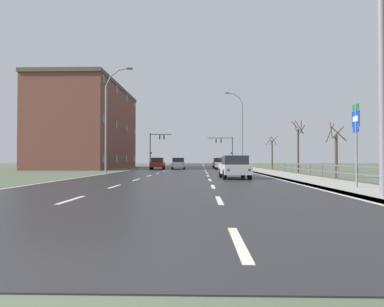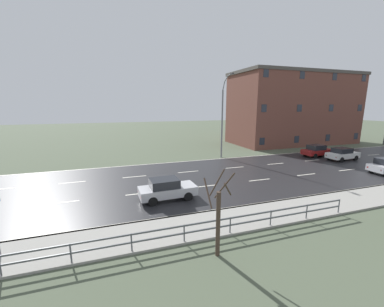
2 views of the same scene
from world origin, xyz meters
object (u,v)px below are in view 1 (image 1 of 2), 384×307
car_far_right (219,163)px  car_far_left (234,167)px  traffic_signal_left (155,144)px  street_lamp_midground (241,131)px  street_lamp_left_bank (108,122)px  traffic_signal_right (226,146)px  car_near_right (222,163)px  car_mid_centre (158,163)px  highway_sign (356,135)px  brick_building (89,128)px  car_distant (178,163)px  street_lamp_foreground (375,29)px

car_far_right → car_far_left: (-0.52, -30.34, 0.00)m
traffic_signal_left → street_lamp_midground: bearing=-48.9°
street_lamp_left_bank → traffic_signal_right: 35.65m
street_lamp_midground → car_near_right: 5.68m
traffic_signal_left → car_mid_centre: size_ratio=1.53×
highway_sign → brick_building: 43.40m
street_lamp_left_bank → car_far_right: bearing=59.6°
car_mid_centre → car_far_left: 23.74m
highway_sign → car_near_right: highway_sign is taller
car_distant → street_lamp_foreground: bearing=-79.5°
street_lamp_foreground → car_far_left: bearing=105.4°
street_lamp_left_bank → brick_building: bearing=113.8°
street_lamp_midground → highway_sign: street_lamp_midground is taller
car_far_right → street_lamp_left_bank: bearing=-120.0°
street_lamp_foreground → street_lamp_left_bank: street_lamp_foreground is taller
traffic_signal_left → car_mid_centre: 19.32m
traffic_signal_right → car_near_right: traffic_signal_right is taller
street_lamp_midground → street_lamp_left_bank: street_lamp_midground is taller
street_lamp_left_bank → car_distant: 15.55m
car_far_right → car_near_right: size_ratio=0.99×
car_near_right → street_lamp_midground: bearing=36.9°
car_far_right → car_near_right: (0.01, -7.73, 0.00)m
brick_building → street_lamp_foreground: bearing=-60.3°
car_far_right → car_far_left: 30.34m
car_mid_centre → traffic_signal_left: bearing=96.3°
car_near_right → brick_building: (-19.82, 5.01, 5.39)m
street_lamp_foreground → car_distant: street_lamp_foreground is taller
street_lamp_midground → car_far_left: size_ratio=2.60×
traffic_signal_right → car_distant: (-8.03, -19.07, -3.19)m
car_far_left → car_near_right: same height
street_lamp_midground → car_far_left: street_lamp_midground is taller
street_lamp_midground → car_distant: size_ratio=2.58×
traffic_signal_right → traffic_signal_left: (-13.63, -1.53, 0.32)m
traffic_signal_right → car_distant: size_ratio=1.38×
highway_sign → car_mid_centre: bearing=112.0°
street_lamp_left_bank → car_near_right: size_ratio=2.49×
car_distant → car_far_left: (5.41, -23.55, 0.00)m
street_lamp_midground → car_mid_centre: (-11.52, -2.26, -4.50)m
car_far_right → car_far_left: size_ratio=0.99×
traffic_signal_right → car_far_right: traffic_signal_right is taller
street_lamp_foreground → car_mid_centre: street_lamp_foreground is taller
street_lamp_left_bank → highway_sign: street_lamp_left_bank is taller
highway_sign → traffic_signal_left: (-15.34, 49.67, 1.95)m
traffic_signal_right → car_distant: 20.93m
traffic_signal_left → car_far_left: size_ratio=1.53×
street_lamp_foreground → car_far_right: size_ratio=2.76×
street_lamp_foreground → car_far_right: 42.84m
car_mid_centre → brick_building: brick_building is taller
traffic_signal_right → street_lamp_foreground: bearing=-89.2°
highway_sign → brick_building: (-23.63, 36.20, 3.83)m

